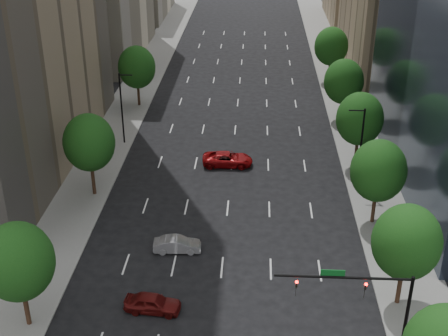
% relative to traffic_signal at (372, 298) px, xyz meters
% --- Properties ---
extents(sidewalk_left, '(6.00, 200.00, 0.15)m').
position_rel_traffic_signal_xyz_m(sidewalk_left, '(-26.03, 30.00, -5.10)').
color(sidewalk_left, slate).
rests_on(sidewalk_left, ground).
extents(sidewalk_right, '(6.00, 200.00, 0.15)m').
position_rel_traffic_signal_xyz_m(sidewalk_right, '(4.97, 30.00, -5.10)').
color(sidewalk_right, slate).
rests_on(sidewalk_right, ground).
extents(tree_right_1, '(5.20, 5.20, 8.75)m').
position_rel_traffic_signal_xyz_m(tree_right_1, '(3.47, 6.00, 0.58)').
color(tree_right_1, '#382316').
rests_on(tree_right_1, ground).
extents(tree_right_2, '(5.20, 5.20, 8.61)m').
position_rel_traffic_signal_xyz_m(tree_right_2, '(3.47, 18.00, 0.43)').
color(tree_right_2, '#382316').
rests_on(tree_right_2, ground).
extents(tree_right_3, '(5.20, 5.20, 8.89)m').
position_rel_traffic_signal_xyz_m(tree_right_3, '(3.47, 30.00, 0.72)').
color(tree_right_3, '#382316').
rests_on(tree_right_3, ground).
extents(tree_right_4, '(5.20, 5.20, 8.46)m').
position_rel_traffic_signal_xyz_m(tree_right_4, '(3.47, 44.00, 0.29)').
color(tree_right_4, '#382316').
rests_on(tree_right_4, ground).
extents(tree_right_5, '(5.20, 5.20, 8.75)m').
position_rel_traffic_signal_xyz_m(tree_right_5, '(3.47, 60.00, 0.58)').
color(tree_right_5, '#382316').
rests_on(tree_right_5, ground).
extents(tree_left_0, '(5.20, 5.20, 8.75)m').
position_rel_traffic_signal_xyz_m(tree_left_0, '(-24.53, 2.00, 0.58)').
color(tree_left_0, '#382316').
rests_on(tree_left_0, ground).
extents(tree_left_1, '(5.20, 5.20, 8.97)m').
position_rel_traffic_signal_xyz_m(tree_left_1, '(-24.53, 22.00, 0.79)').
color(tree_left_1, '#382316').
rests_on(tree_left_1, ground).
extents(tree_left_2, '(5.20, 5.20, 8.68)m').
position_rel_traffic_signal_xyz_m(tree_left_2, '(-24.53, 48.00, 0.50)').
color(tree_left_2, '#382316').
rests_on(tree_left_2, ground).
extents(streetlight_rn, '(1.70, 0.20, 9.00)m').
position_rel_traffic_signal_xyz_m(streetlight_rn, '(2.91, 25.00, -0.33)').
color(streetlight_rn, black).
rests_on(streetlight_rn, ground).
extents(streetlight_ln, '(1.70, 0.20, 9.00)m').
position_rel_traffic_signal_xyz_m(streetlight_ln, '(-23.96, 35.00, -0.33)').
color(streetlight_ln, black).
rests_on(streetlight_ln, ground).
extents(traffic_signal, '(9.12, 0.40, 7.38)m').
position_rel_traffic_signal_xyz_m(traffic_signal, '(0.00, 0.00, 0.00)').
color(traffic_signal, black).
rests_on(traffic_signal, ground).
extents(car_maroon, '(4.51, 2.14, 1.49)m').
position_rel_traffic_signal_xyz_m(car_maroon, '(-15.53, 4.10, -4.43)').
color(car_maroon, '#530F0D').
rests_on(car_maroon, ground).
extents(car_silver, '(4.31, 1.74, 1.39)m').
position_rel_traffic_signal_xyz_m(car_silver, '(-14.64, 12.22, -4.48)').
color(car_silver, '#96969B').
rests_on(car_silver, ground).
extents(car_red_far, '(5.74, 2.72, 1.58)m').
position_rel_traffic_signal_xyz_m(car_red_far, '(-11.01, 29.63, -4.38)').
color(car_red_far, maroon).
rests_on(car_red_far, ground).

